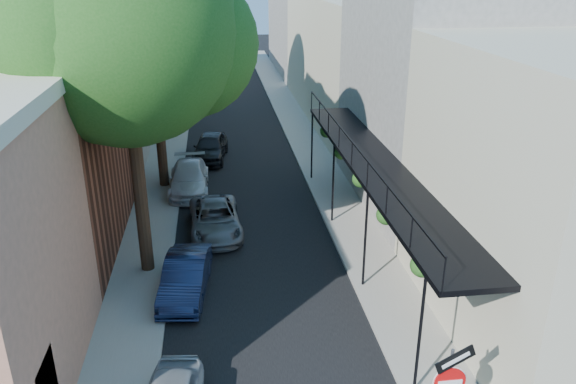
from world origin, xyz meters
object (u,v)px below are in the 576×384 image
object	(u,v)px
parked_car_d	(189,178)
parked_car_b	(186,277)
oak_mid	(161,34)
parked_car_c	(215,219)
oak_near	(139,36)
parked_car_e	(210,147)

from	to	relation	value
parked_car_d	parked_car_b	bearing A→B (deg)	-88.65
oak_mid	parked_car_d	world-z (taller)	oak_mid
parked_car_b	parked_car_c	world-z (taller)	parked_car_b
oak_mid	parked_car_d	xyz separation A→B (m)	(0.82, -0.91, -6.42)
oak_mid	parked_car_b	bearing A→B (deg)	-84.27
oak_near	parked_car_d	bearing A→B (deg)	83.80
oak_near	parked_car_e	bearing A→B (deg)	81.33
parked_car_b	parked_car_e	world-z (taller)	parked_car_e
oak_mid	parked_car_c	xyz separation A→B (m)	(1.98, -5.49, -6.47)
oak_near	parked_car_e	world-z (taller)	oak_near
parked_car_c	parked_car_d	bearing A→B (deg)	101.30
parked_car_b	oak_mid	bearing A→B (deg)	102.19
oak_near	parked_car_b	size ratio (longest dim) A/B	3.07
oak_mid	parked_car_c	world-z (taller)	oak_mid
parked_car_e	oak_near	bearing A→B (deg)	-91.22
oak_near	parked_car_b	xyz separation A→B (m)	(0.94, -1.89, -7.27)
parked_car_d	parked_car_e	size ratio (longest dim) A/B	1.06
oak_near	parked_car_c	size ratio (longest dim) A/B	2.72
oak_near	oak_mid	size ratio (longest dim) A/B	1.12
oak_near	parked_car_d	xyz separation A→B (m)	(0.77, 7.06, -7.25)
parked_car_c	parked_car_d	world-z (taller)	parked_car_d
parked_car_d	parked_car_e	distance (m)	4.64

